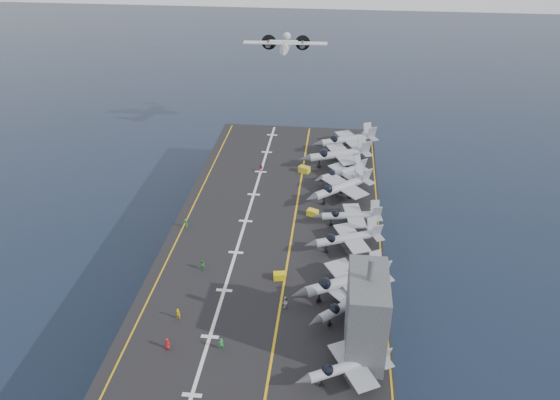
# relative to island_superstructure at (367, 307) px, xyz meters

# --- Properties ---
(ground) EXTENTS (500.00, 500.00, 0.00)m
(ground) POSITION_rel_island_superstructure_xyz_m (-15.00, 30.00, -17.90)
(ground) COLOR #142135
(ground) RESTS_ON ground
(hull) EXTENTS (36.00, 90.00, 10.00)m
(hull) POSITION_rel_island_superstructure_xyz_m (-15.00, 30.00, -12.90)
(hull) COLOR #56595E
(hull) RESTS_ON ground
(flight_deck) EXTENTS (38.00, 92.00, 0.40)m
(flight_deck) POSITION_rel_island_superstructure_xyz_m (-15.00, 30.00, -7.70)
(flight_deck) COLOR black
(flight_deck) RESTS_ON hull
(foul_line) EXTENTS (0.35, 90.00, 0.02)m
(foul_line) POSITION_rel_island_superstructure_xyz_m (-12.00, 30.00, -7.48)
(foul_line) COLOR gold
(foul_line) RESTS_ON flight_deck
(landing_centerline) EXTENTS (0.50, 90.00, 0.02)m
(landing_centerline) POSITION_rel_island_superstructure_xyz_m (-21.00, 30.00, -7.48)
(landing_centerline) COLOR silver
(landing_centerline) RESTS_ON flight_deck
(deck_edge_port) EXTENTS (0.25, 90.00, 0.02)m
(deck_edge_port) POSITION_rel_island_superstructure_xyz_m (-32.00, 30.00, -7.48)
(deck_edge_port) COLOR gold
(deck_edge_port) RESTS_ON flight_deck
(deck_edge_stbd) EXTENTS (0.25, 90.00, 0.02)m
(deck_edge_stbd) POSITION_rel_island_superstructure_xyz_m (3.50, 30.00, -7.48)
(deck_edge_stbd) COLOR gold
(deck_edge_stbd) RESTS_ON flight_deck
(island_superstructure) EXTENTS (5.00, 10.00, 15.00)m
(island_superstructure) POSITION_rel_island_superstructure_xyz_m (0.00, 0.00, 0.00)
(island_superstructure) COLOR #56595E
(island_superstructure) RESTS_ON flight_deck
(fighter_jet_0) EXTENTS (15.23, 13.47, 4.42)m
(fighter_jet_0) POSITION_rel_island_superstructure_xyz_m (-2.08, -5.16, -5.29)
(fighter_jet_0) COLOR #979DA8
(fighter_jet_0) RESTS_ON flight_deck
(fighter_jet_1) EXTENTS (16.02, 15.75, 4.68)m
(fighter_jet_1) POSITION_rel_island_superstructure_xyz_m (-1.83, 6.60, -5.16)
(fighter_jet_1) COLOR #99A0A9
(fighter_jet_1) RESTS_ON flight_deck
(fighter_jet_2) EXTENTS (19.18, 17.14, 5.56)m
(fighter_jet_2) POSITION_rel_island_superstructure_xyz_m (-2.48, 11.07, -4.72)
(fighter_jet_2) COLOR #989FA9
(fighter_jet_2) RESTS_ON flight_deck
(fighter_jet_3) EXTENTS (16.08, 13.67, 4.73)m
(fighter_jet_3) POSITION_rel_island_superstructure_xyz_m (-2.26, 23.18, -5.14)
(fighter_jet_3) COLOR gray
(fighter_jet_3) RESTS_ON flight_deck
(fighter_jet_4) EXTENTS (13.99, 10.56, 4.41)m
(fighter_jet_4) POSITION_rel_island_superstructure_xyz_m (-1.71, 30.81, -5.30)
(fighter_jet_4) COLOR gray
(fighter_jet_4) RESTS_ON flight_deck
(fighter_jet_5) EXTENTS (18.52, 18.07, 5.40)m
(fighter_jet_5) POSITION_rel_island_superstructure_xyz_m (-3.55, 40.46, -4.80)
(fighter_jet_5) COLOR #8E969C
(fighter_jet_5) RESTS_ON flight_deck
(fighter_jet_6) EXTENTS (15.28, 14.55, 4.43)m
(fighter_jet_6) POSITION_rel_island_superstructure_xyz_m (-3.38, 47.69, -5.29)
(fighter_jet_6) COLOR gray
(fighter_jet_6) RESTS_ON flight_deck
(fighter_jet_7) EXTENTS (19.05, 16.11, 5.61)m
(fighter_jet_7) POSITION_rel_island_superstructure_xyz_m (-4.34, 55.17, -4.69)
(fighter_jet_7) COLOR gray
(fighter_jet_7) RESTS_ON flight_deck
(fighter_jet_8) EXTENTS (18.60, 16.12, 5.43)m
(fighter_jet_8) POSITION_rel_island_superstructure_xyz_m (-2.46, 63.57, -4.78)
(fighter_jet_8) COLOR gray
(fighter_jet_8) RESTS_ON flight_deck
(tow_cart_a) EXTENTS (2.05, 1.52, 1.12)m
(tow_cart_a) POSITION_rel_island_superstructure_xyz_m (-12.85, 13.79, -6.94)
(tow_cart_a) COLOR #CCBC0B
(tow_cart_a) RESTS_ON flight_deck
(tow_cart_b) EXTENTS (2.37, 2.01, 1.21)m
(tow_cart_b) POSITION_rel_island_superstructure_xyz_m (-8.75, 33.36, -6.90)
(tow_cart_b) COLOR yellow
(tow_cart_b) RESTS_ON flight_deck
(tow_cart_c) EXTENTS (2.69, 2.28, 1.37)m
(tow_cart_c) POSITION_rel_island_superstructure_xyz_m (-11.59, 50.85, -6.81)
(tow_cart_c) COLOR gold
(tow_cart_c) RESTS_ON flight_deck
(crew_0) EXTENTS (1.09, 0.76, 1.76)m
(crew_0) POSITION_rel_island_superstructure_xyz_m (-26.15, -2.75, -6.62)
(crew_0) COLOR #B21919
(crew_0) RESTS_ON flight_deck
(crew_1) EXTENTS (1.16, 0.85, 1.79)m
(crew_1) POSITION_rel_island_superstructure_xyz_m (-26.30, 3.15, -6.61)
(crew_1) COLOR #D4AC07
(crew_1) RESTS_ON flight_deck
(crew_2) EXTENTS (0.97, 1.20, 1.74)m
(crew_2) POSITION_rel_island_superstructure_xyz_m (-25.40, 14.87, -6.63)
(crew_2) COLOR #2B7E30
(crew_2) RESTS_ON flight_deck
(crew_3) EXTENTS (1.20, 1.18, 1.68)m
(crew_3) POSITION_rel_island_superstructure_xyz_m (-31.44, 26.77, -6.66)
(crew_3) COLOR #227B26
(crew_3) RESTS_ON flight_deck
(crew_4) EXTENTS (1.30, 1.28, 1.82)m
(crew_4) POSITION_rel_island_superstructure_xyz_m (-20.98, 50.34, -6.59)
(crew_4) COLOR maroon
(crew_4) RESTS_ON flight_deck
(crew_6) EXTENTS (1.35, 1.27, 1.88)m
(crew_6) POSITION_rel_island_superstructure_xyz_m (-18.92, -2.03, -6.56)
(crew_6) COLOR green
(crew_6) RESTS_ON flight_deck
(crew_7) EXTENTS (1.41, 1.41, 1.99)m
(crew_7) POSITION_rel_island_superstructure_xyz_m (-11.28, 7.18, -6.50)
(crew_7) COLOR silver
(crew_7) RESTS_ON flight_deck
(transport_plane) EXTENTS (23.17, 16.34, 5.32)m
(transport_plane) POSITION_rel_island_superstructure_xyz_m (-20.08, 92.28, 8.31)
(transport_plane) COLOR silver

